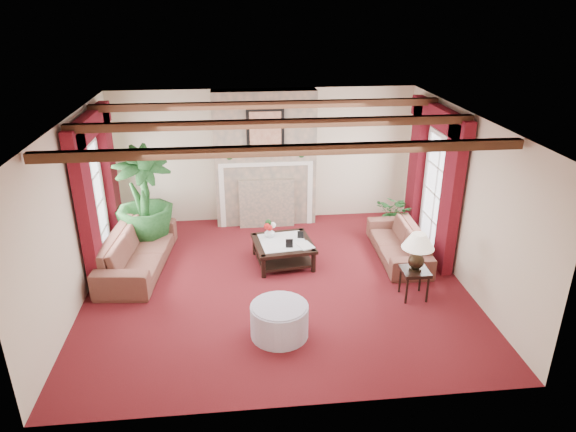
{
  "coord_description": "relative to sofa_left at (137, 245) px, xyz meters",
  "views": [
    {
      "loc": [
        -0.59,
        -7.25,
        4.31
      ],
      "look_at": [
        0.23,
        0.4,
        1.02
      ],
      "focal_mm": 32.0,
      "sensor_mm": 36.0,
      "label": 1
    }
  ],
  "objects": [
    {
      "name": "curtains_right",
      "position": [
        5.17,
        0.23,
        2.11
      ],
      "size": [
        0.2,
        2.4,
        2.55
      ],
      "primitive_type": null,
      "color": "#410812",
      "rests_on": "ground"
    },
    {
      "name": "fireplace",
      "position": [
        2.31,
        1.78,
        2.26
      ],
      "size": [
        2.0,
        0.52,
        2.7
      ],
      "primitive_type": null,
      "color": "#9D7F65",
      "rests_on": "ground"
    },
    {
      "name": "book",
      "position": [
        2.74,
        -0.32,
        0.12
      ],
      "size": [
        0.25,
        0.18,
        0.31
      ],
      "primitive_type": "imported",
      "rotation": [
        0.0,
        0.0,
        0.36
      ],
      "color": "black",
      "rests_on": "coffee_table"
    },
    {
      "name": "potted_palm",
      "position": [
        0.04,
        0.89,
        0.08
      ],
      "size": [
        2.56,
        2.72,
        1.05
      ],
      "primitive_type": "imported",
      "rotation": [
        0.0,
        0.0,
        0.47
      ],
      "color": "black",
      "rests_on": "ground"
    },
    {
      "name": "ceiling",
      "position": [
        2.31,
        -0.77,
        2.26
      ],
      "size": [
        6.0,
        6.0,
        0.0
      ],
      "primitive_type": "plane",
      "rotation": [
        3.14,
        0.0,
        0.0
      ],
      "color": "white",
      "rests_on": "floor"
    },
    {
      "name": "curtains_left",
      "position": [
        -0.55,
        0.23,
        2.11
      ],
      "size": [
        0.2,
        2.4,
        2.55
      ],
      "primitive_type": null,
      "color": "#410812",
      "rests_on": "ground"
    },
    {
      "name": "floor",
      "position": [
        2.31,
        -0.77,
        -0.44
      ],
      "size": [
        6.0,
        6.0,
        0.0
      ],
      "primitive_type": "plane",
      "color": "#460C0E",
      "rests_on": "ground"
    },
    {
      "name": "photo_frame_b",
      "position": [
        2.81,
        0.03,
        0.03
      ],
      "size": [
        0.11,
        0.05,
        0.14
      ],
      "primitive_type": null,
      "rotation": [
        0.0,
        0.0,
        -0.29
      ],
      "color": "black",
      "rests_on": "coffee_table"
    },
    {
      "name": "photo_frame_a",
      "position": [
        2.57,
        -0.31,
        0.04
      ],
      "size": [
        0.12,
        0.03,
        0.16
      ],
      "primitive_type": null,
      "rotation": [
        0.0,
        0.0,
        -0.09
      ],
      "color": "black",
      "rests_on": "coffee_table"
    },
    {
      "name": "small_plant",
      "position": [
        4.8,
        0.89,
        -0.12
      ],
      "size": [
        1.56,
        1.56,
        0.64
      ],
      "primitive_type": "imported",
      "rotation": [
        0.0,
        0.0,
        -0.87
      ],
      "color": "black",
      "rests_on": "ground"
    },
    {
      "name": "side_table",
      "position": [
        4.38,
        -1.4,
        -0.2
      ],
      "size": [
        0.45,
        0.45,
        0.48
      ],
      "primitive_type": null,
      "rotation": [
        0.0,
        0.0,
        0.1
      ],
      "color": "black",
      "rests_on": "ground"
    },
    {
      "name": "flower_vase",
      "position": [
        2.27,
        0.15,
        0.05
      ],
      "size": [
        0.29,
        0.29,
        0.18
      ],
      "primitive_type": "imported",
      "rotation": [
        0.0,
        0.0,
        0.3
      ],
      "color": "silver",
      "rests_on": "coffee_table"
    },
    {
      "name": "coffee_table",
      "position": [
        2.49,
        -0.07,
        -0.24
      ],
      "size": [
        1.1,
        1.1,
        0.4
      ],
      "primitive_type": null,
      "rotation": [
        0.0,
        0.0,
        0.12
      ],
      "color": "black",
      "rests_on": "ground"
    },
    {
      "name": "french_door_right",
      "position": [
        5.28,
        0.23,
        1.69
      ],
      "size": [
        0.1,
        1.1,
        2.16
      ],
      "primitive_type": null,
      "color": "white",
      "rests_on": "ground"
    },
    {
      "name": "sofa_left",
      "position": [
        0.0,
        0.0,
        0.0
      ],
      "size": [
        2.4,
        1.13,
        0.88
      ],
      "primitive_type": "imported",
      "rotation": [
        0.0,
        0.0,
        1.47
      ],
      "color": "#3E111D",
      "rests_on": "ground"
    },
    {
      "name": "back_wall",
      "position": [
        2.31,
        1.98,
        0.91
      ],
      "size": [
        6.0,
        0.02,
        2.7
      ],
      "primitive_type": "cube",
      "color": "beige",
      "rests_on": "ground"
    },
    {
      "name": "french_door_left",
      "position": [
        -0.66,
        0.23,
        1.69
      ],
      "size": [
        0.1,
        1.1,
        2.16
      ],
      "primitive_type": null,
      "color": "white",
      "rests_on": "ground"
    },
    {
      "name": "table_lamp",
      "position": [
        4.38,
        -1.4,
        0.35
      ],
      "size": [
        0.49,
        0.49,
        0.62
      ],
      "primitive_type": null,
      "color": "black",
      "rests_on": "side_table"
    },
    {
      "name": "sofa_right",
      "position": [
        4.56,
        -0.06,
        -0.07
      ],
      "size": [
        1.92,
        0.66,
        0.74
      ],
      "primitive_type": "imported",
      "rotation": [
        0.0,
        0.0,
        -1.6
      ],
      "color": "#3E111D",
      "rests_on": "ground"
    },
    {
      "name": "right_wall",
      "position": [
        5.31,
        -0.77,
        0.91
      ],
      "size": [
        0.02,
        5.5,
        2.7
      ],
      "primitive_type": "cube",
      "color": "beige",
      "rests_on": "ground"
    },
    {
      "name": "ceiling_beams",
      "position": [
        2.31,
        -0.77,
        2.2
      ],
      "size": [
        6.0,
        3.0,
        0.12
      ],
      "primitive_type": null,
      "color": "#3B2212",
      "rests_on": "ceiling"
    },
    {
      "name": "ottoman",
      "position": [
        2.23,
        -2.16,
        -0.21
      ],
      "size": [
        0.8,
        0.8,
        0.46
      ],
      "primitive_type": "cylinder",
      "color": "#A6A0B5",
      "rests_on": "ground"
    },
    {
      "name": "left_wall",
      "position": [
        -0.69,
        -0.77,
        0.91
      ],
      "size": [
        0.02,
        5.5,
        2.7
      ],
      "primitive_type": "cube",
      "color": "beige",
      "rests_on": "ground"
    }
  ]
}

